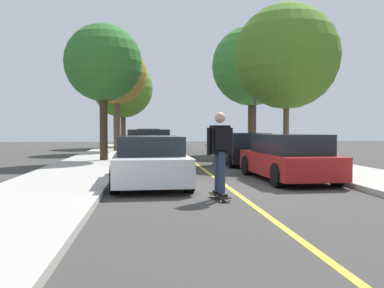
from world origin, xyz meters
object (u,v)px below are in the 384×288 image
at_px(street_tree_left_far, 123,88).
at_px(streetlamp, 255,101).
at_px(street_tree_left_near, 117,74).
at_px(parked_car_left_far, 149,143).
at_px(parked_car_left_near, 149,147).
at_px(parked_car_left_farthest, 149,139).
at_px(street_tree_right_nearest, 287,57).
at_px(street_tree_left_nearest, 103,63).
at_px(parked_car_left_nearest, 150,161).
at_px(parked_car_right_near, 245,149).
at_px(skateboard, 220,196).
at_px(street_tree_right_near, 252,66).
at_px(skateboarder, 220,148).
at_px(parked_car_right_nearest, 288,158).

bearing_deg(street_tree_left_far, streetlamp, -54.93).
bearing_deg(street_tree_left_near, parked_car_left_far, -48.56).
xyz_separation_m(parked_car_left_near, parked_car_left_farthest, (0.00, 13.18, 0.01)).
bearing_deg(parked_car_left_far, parked_car_left_farthest, 89.99).
xyz_separation_m(street_tree_right_nearest, streetlamp, (-0.23, 4.55, -1.64)).
bearing_deg(streetlamp, parked_car_left_far, 161.34).
height_order(street_tree_left_nearest, street_tree_left_near, street_tree_left_near).
distance_m(street_tree_right_nearest, streetlamp, 4.84).
bearing_deg(parked_car_left_nearest, parked_car_left_farthest, 90.00).
bearing_deg(street_tree_left_far, parked_car_left_far, -77.73).
xyz_separation_m(parked_car_left_near, street_tree_left_near, (-1.98, 9.12, 4.17)).
xyz_separation_m(parked_car_right_near, street_tree_left_nearest, (-6.02, 1.44, 3.72)).
height_order(parked_car_left_far, street_tree_right_nearest, street_tree_right_nearest).
distance_m(street_tree_right_nearest, skateboard, 11.34).
bearing_deg(street_tree_right_near, streetlamp, -97.41).
height_order(street_tree_left_nearest, street_tree_right_nearest, street_tree_right_nearest).
bearing_deg(street_tree_right_near, skateboarder, -106.12).
bearing_deg(skateboard, parked_car_right_near, 73.53).
relative_size(parked_car_right_nearest, parked_car_right_near, 1.01).
distance_m(street_tree_left_near, street_tree_right_nearest, 11.85).
distance_m(parked_car_left_nearest, skateboarder, 2.99).
relative_size(parked_car_left_farthest, street_tree_left_near, 0.70).
bearing_deg(parked_car_left_nearest, street_tree_left_far, 95.05).
relative_size(parked_car_left_near, street_tree_left_nearest, 0.70).
xyz_separation_m(parked_car_left_nearest, street_tree_right_nearest, (6.02, 6.80, 4.02)).
bearing_deg(parked_car_left_nearest, skateboarder, -59.90).
bearing_deg(parked_car_left_nearest, street_tree_right_near, 65.39).
distance_m(parked_car_left_far, skateboarder, 15.93).
distance_m(parked_car_right_nearest, street_tree_left_nearest, 9.90).
bearing_deg(street_tree_right_near, street_tree_left_near, 163.25).
bearing_deg(street_tree_left_nearest, street_tree_left_near, 90.00).
bearing_deg(parked_car_right_nearest, parked_car_left_far, 107.69).
height_order(parked_car_right_near, street_tree_right_near, street_tree_right_near).
bearing_deg(street_tree_left_nearest, parked_car_right_nearest, -49.00).
bearing_deg(street_tree_left_near, street_tree_left_far, 90.00).
xyz_separation_m(parked_car_left_nearest, street_tree_left_nearest, (-1.98, 7.56, 3.72)).
relative_size(parked_car_left_nearest, street_tree_left_far, 0.63).
distance_m(parked_car_right_near, street_tree_right_near, 8.58).
distance_m(parked_car_left_near, skateboarder, 9.11).
xyz_separation_m(parked_car_left_farthest, streetlamp, (5.78, -8.26, 2.29)).
relative_size(street_tree_left_nearest, street_tree_right_nearest, 0.87).
relative_size(parked_car_left_nearest, parked_car_left_farthest, 0.93).
bearing_deg(parked_car_left_farthest, street_tree_left_far, 125.25).
height_order(parked_car_left_near, parked_car_left_farthest, parked_car_left_farthest).
xyz_separation_m(street_tree_left_near, skateboard, (3.46, -18.07, -4.82)).
relative_size(parked_car_right_nearest, street_tree_right_nearest, 0.64).
distance_m(parked_car_right_nearest, parked_car_right_near, 5.49).
height_order(parked_car_left_nearest, street_tree_left_near, street_tree_left_near).
bearing_deg(parked_car_right_near, parked_car_left_near, 175.80).
xyz_separation_m(parked_car_right_nearest, skateboard, (-2.56, -3.16, -0.58)).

